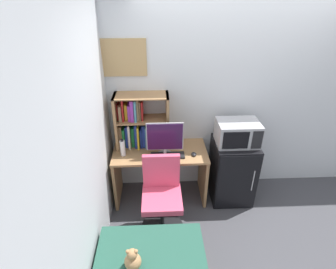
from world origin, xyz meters
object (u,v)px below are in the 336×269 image
Objects in this scene: hutch_bookshelf at (136,122)px; teddy_bear at (133,260)px; desk_chair at (162,200)px; mini_fridge at (232,170)px; keyboard at (168,155)px; microwave at (237,133)px; computer_mouse at (194,154)px; water_bottle at (123,148)px; wall_corkboard at (117,58)px; monitor at (165,139)px.

hutch_bookshelf reaches higher than teddy_bear.
mini_fridge is at bearing 28.13° from desk_chair.
microwave is (0.86, 0.10, 0.24)m from keyboard.
computer_mouse is at bearing -21.61° from hutch_bookshelf.
mini_fridge is 0.57m from microwave.
teddy_bear is (-1.21, -1.35, 0.12)m from mini_fridge.
microwave is at bearing 1.92° from water_bottle.
mini_fridge is at bearing -12.36° from wall_corkboard.
teddy_bear is (-0.27, -0.84, 0.13)m from desk_chair.
monitor is 0.23m from keyboard.
desk_chair is at bearing -101.54° from keyboard.
hutch_bookshelf is 1.63m from teddy_bear.
computer_mouse is at bearing -1.66° from monitor.
hutch_bookshelf reaches higher than monitor.
hutch_bookshelf is 3.12× the size of water_bottle.
computer_mouse is at bearing 0.75° from keyboard.
teddy_bear is (-0.32, -1.27, -0.43)m from monitor.
desk_chair is at bearing -66.91° from hutch_bookshelf.
wall_corkboard is (-0.53, 0.39, 0.86)m from monitor.
microwave is 1.22m from desk_chair.
monitor is (0.35, -0.27, -0.10)m from hutch_bookshelf.
microwave is 0.74× the size of wall_corkboard.
hutch_bookshelf is 1.00m from desk_chair.
water_bottle reaches higher than desk_chair.
water_bottle is 0.33× the size of wall_corkboard.
water_bottle reaches higher than mini_fridge.
monitor reaches higher than microwave.
water_bottle is at bearing 98.42° from teddy_bear.
desk_chair reaches higher than computer_mouse.
wall_corkboard reaches higher than mini_fridge.
wall_corkboard reaches higher than teddy_bear.
keyboard is 4.66× the size of computer_mouse.
hutch_bookshelf is at bearing 143.37° from keyboard.
keyboard is at bearing -173.87° from mini_fridge.
keyboard is 0.90m from microwave.
monitor is 0.41m from computer_mouse.
monitor reaches higher than teddy_bear.
monitor is at bearing 178.34° from computer_mouse.
hutch_bookshelf is 1.38× the size of microwave.
hutch_bookshelf is 0.79m from wall_corkboard.
desk_chair is (-0.05, -0.43, -0.56)m from monitor.
teddy_bear is (-0.67, -1.26, -0.21)m from computer_mouse.
mini_fridge is (0.89, 0.08, -0.55)m from monitor.
teddy_bear is at bearing -104.09° from monitor.
monitor is 0.53× the size of mini_fridge.
teddy_bear is 0.32× the size of wall_corkboard.
computer_mouse is (0.35, -0.01, -0.22)m from monitor.
water_bottle reaches higher than keyboard.
microwave is 1.68m from wall_corkboard.
microwave reaches higher than teddy_bear.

